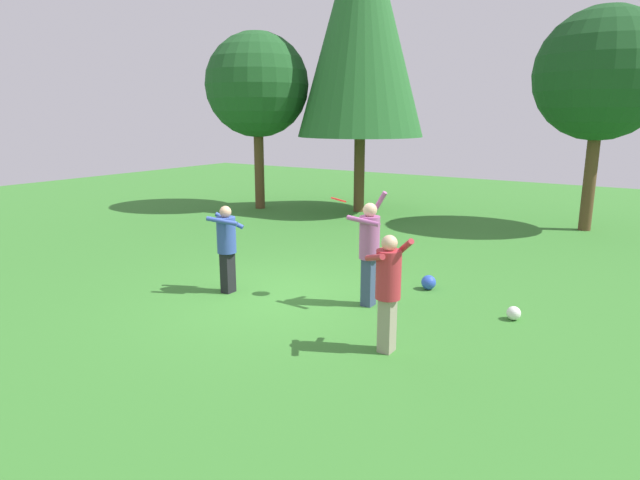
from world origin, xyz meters
name	(u,v)px	position (x,y,z in m)	size (l,w,h in m)	color
ground_plane	(280,296)	(0.00, 0.00, 0.00)	(40.00, 40.00, 0.00)	#387A2D
person_thrower	(369,245)	(1.54, 0.44, 1.06)	(0.62, 0.52, 1.95)	#38476B
person_catcher	(227,242)	(-0.93, -0.34, 0.94)	(0.70, 0.66, 1.59)	black
person_bystander	(388,284)	(2.62, -1.04, 0.97)	(0.72, 0.72, 1.63)	gray
frisbee	(339,200)	(0.91, 0.49, 1.75)	(0.37, 0.37, 0.10)	red
ball_orange	(394,255)	(0.63, 3.38, 0.10)	(0.21, 0.21, 0.21)	orange
ball_blue	(429,282)	(2.07, 1.81, 0.14)	(0.27, 0.27, 0.27)	blue
ball_white	(514,313)	(3.78, 1.10, 0.11)	(0.22, 0.22, 0.22)	white
tree_right	(602,75)	(3.71, 9.23, 4.19)	(3.48, 3.48, 5.96)	brown
tree_far_left	(257,86)	(-6.28, 7.07, 4.11)	(3.42, 3.42, 5.84)	brown
tree_left	(362,20)	(-3.10, 8.40, 6.05)	(4.05, 4.05, 9.67)	brown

